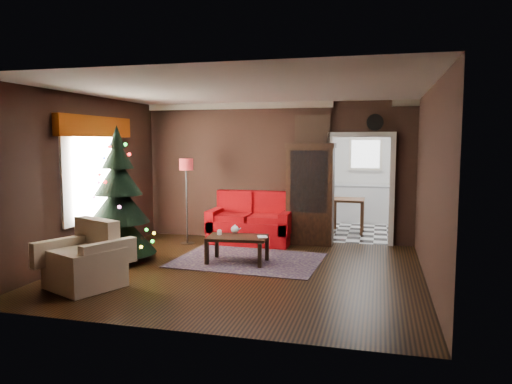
% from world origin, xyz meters
% --- Properties ---
extents(floor, '(5.50, 5.50, 0.00)m').
position_xyz_m(floor, '(0.00, 0.00, 0.00)').
color(floor, black).
rests_on(floor, ground).
extents(ceiling, '(5.50, 5.50, 0.00)m').
position_xyz_m(ceiling, '(0.00, 0.00, 2.80)').
color(ceiling, white).
rests_on(ceiling, ground).
extents(wall_back, '(5.50, 0.00, 5.50)m').
position_xyz_m(wall_back, '(0.00, 2.50, 1.40)').
color(wall_back, black).
rests_on(wall_back, ground).
extents(wall_front, '(5.50, 0.00, 5.50)m').
position_xyz_m(wall_front, '(0.00, -2.50, 1.40)').
color(wall_front, black).
rests_on(wall_front, ground).
extents(wall_left, '(0.00, 5.50, 5.50)m').
position_xyz_m(wall_left, '(-2.75, 0.00, 1.40)').
color(wall_left, black).
rests_on(wall_left, ground).
extents(wall_right, '(0.00, 5.50, 5.50)m').
position_xyz_m(wall_right, '(2.75, 0.00, 1.40)').
color(wall_right, black).
rests_on(wall_right, ground).
extents(doorway, '(1.10, 0.10, 2.10)m').
position_xyz_m(doorway, '(1.70, 2.50, 1.05)').
color(doorway, beige).
rests_on(doorway, ground).
extents(left_window, '(0.05, 1.60, 1.40)m').
position_xyz_m(left_window, '(-2.71, 0.20, 1.45)').
color(left_window, white).
rests_on(left_window, wall_left).
extents(valance, '(0.12, 2.10, 0.35)m').
position_xyz_m(valance, '(-2.63, 0.20, 2.27)').
color(valance, '#792E04').
rests_on(valance, wall_left).
extents(kitchen_floor, '(3.00, 3.00, 0.00)m').
position_xyz_m(kitchen_floor, '(1.70, 4.00, 0.00)').
color(kitchen_floor, silver).
rests_on(kitchen_floor, ground).
extents(kitchen_window, '(0.70, 0.06, 0.70)m').
position_xyz_m(kitchen_window, '(1.70, 5.45, 1.70)').
color(kitchen_window, white).
rests_on(kitchen_window, ground).
extents(rug, '(2.52, 1.90, 0.01)m').
position_xyz_m(rug, '(-0.07, 0.65, 0.01)').
color(rug, '#2F2429').
rests_on(rug, ground).
extents(loveseat, '(1.70, 0.90, 1.00)m').
position_xyz_m(loveseat, '(-0.40, 2.05, 0.50)').
color(loveseat, maroon).
rests_on(loveseat, ground).
extents(curio_cabinet, '(0.90, 0.45, 1.90)m').
position_xyz_m(curio_cabinet, '(0.75, 2.27, 0.95)').
color(curio_cabinet, black).
rests_on(curio_cabinet, ground).
extents(floor_lamp, '(0.29, 0.29, 1.71)m').
position_xyz_m(floor_lamp, '(-1.62, 1.70, 0.83)').
color(floor_lamp, black).
rests_on(floor_lamp, ground).
extents(christmas_tree, '(1.36, 1.36, 2.31)m').
position_xyz_m(christmas_tree, '(-2.16, 0.08, 1.05)').
color(christmas_tree, black).
rests_on(christmas_tree, ground).
extents(armchair, '(1.17, 1.17, 0.90)m').
position_xyz_m(armchair, '(-1.85, -1.39, 0.46)').
color(armchair, tan).
rests_on(armchair, ground).
extents(coffee_table, '(1.03, 0.68, 0.44)m').
position_xyz_m(coffee_table, '(-0.20, 0.44, 0.23)').
color(coffee_table, black).
rests_on(coffee_table, rug).
extents(teapot, '(0.20, 0.20, 0.14)m').
position_xyz_m(teapot, '(-0.32, 0.68, 0.52)').
color(teapot, white).
rests_on(teapot, coffee_table).
extents(cup_a, '(0.07, 0.07, 0.05)m').
position_xyz_m(cup_a, '(-0.59, 0.68, 0.48)').
color(cup_a, white).
rests_on(cup_a, coffee_table).
extents(cup_b, '(0.10, 0.10, 0.07)m').
position_xyz_m(cup_b, '(-0.54, 0.50, 0.49)').
color(cup_b, white).
rests_on(cup_b, coffee_table).
extents(book, '(0.15, 0.07, 0.21)m').
position_xyz_m(book, '(0.15, 0.43, 0.56)').
color(book, '#96785A').
rests_on(book, coffee_table).
extents(wall_clock, '(0.32, 0.32, 0.06)m').
position_xyz_m(wall_clock, '(1.95, 2.45, 2.38)').
color(wall_clock, white).
rests_on(wall_clock, wall_back).
extents(painting, '(0.62, 0.05, 0.52)m').
position_xyz_m(painting, '(0.75, 2.46, 2.25)').
color(painting, '#BE7B55').
rests_on(painting, wall_back).
extents(kitchen_counter, '(1.80, 0.60, 0.90)m').
position_xyz_m(kitchen_counter, '(1.70, 5.20, 0.45)').
color(kitchen_counter, white).
rests_on(kitchen_counter, ground).
extents(kitchen_table, '(0.70, 0.70, 0.75)m').
position_xyz_m(kitchen_table, '(1.40, 3.70, 0.38)').
color(kitchen_table, brown).
rests_on(kitchen_table, ground).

